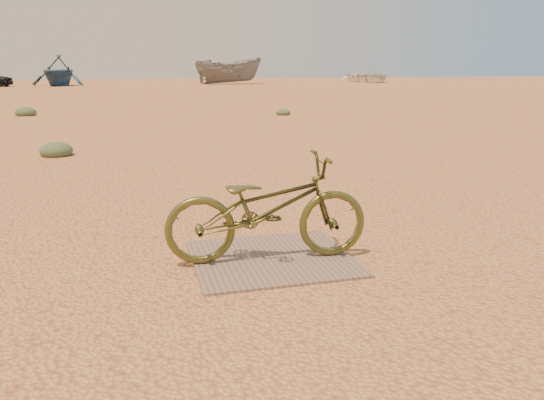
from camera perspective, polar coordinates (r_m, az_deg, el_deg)
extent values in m
plane|color=#E29E58|center=(4.52, 3.83, -6.45)|extent=(120.00, 120.00, 0.00)
cube|color=#856756|center=(4.51, 0.00, -6.29)|extent=(1.33, 1.20, 0.02)
imported|color=#4B4F21|center=(4.34, -0.52, -0.90)|extent=(1.71, 0.71, 0.88)
imported|color=navy|center=(45.11, -22.01, 12.83)|extent=(4.95, 5.39, 2.38)
imported|color=slate|center=(46.09, -4.71, 13.66)|extent=(5.76, 2.63, 2.16)
imported|color=silver|center=(51.49, 10.39, 12.98)|extent=(4.76, 6.07, 1.14)
ellipsoid|color=#516442|center=(10.42, -22.15, 4.45)|extent=(0.58, 0.58, 0.32)
ellipsoid|color=#516442|center=(17.60, 1.21, 9.13)|extent=(0.47, 0.47, 0.26)
ellipsoid|color=#516442|center=(19.11, -24.93, 8.23)|extent=(0.65, 0.65, 0.36)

